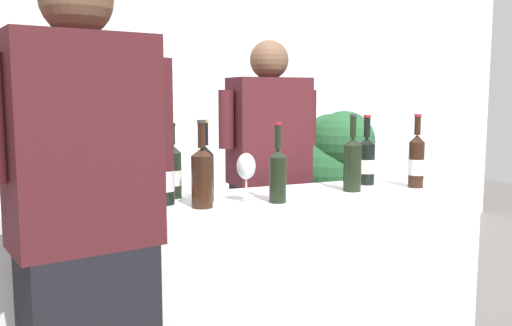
{
  "coord_description": "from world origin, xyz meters",
  "views": [
    {
      "loc": [
        -0.88,
        -2.13,
        1.35
      ],
      "look_at": [
        0.05,
        0.0,
        1.06
      ],
      "focal_mm": 38.87,
      "sensor_mm": 36.0,
      "label": 1
    }
  ],
  "objects": [
    {
      "name": "wall_back",
      "position": [
        0.0,
        2.6,
        1.4
      ],
      "size": [
        8.0,
        0.1,
        2.8
      ],
      "primitive_type": "cube",
      "color": "white",
      "rests_on": "ground_plane"
    },
    {
      "name": "counter",
      "position": [
        0.0,
        0.0,
        0.46
      ],
      "size": [
        2.14,
        0.5,
        0.91
      ],
      "primitive_type": "cube",
      "color": "white",
      "rests_on": "ground_plane"
    },
    {
      "name": "wine_bottle_0",
      "position": [
        -0.22,
        -0.1,
        1.04
      ],
      "size": [
        0.08,
        0.08,
        0.34
      ],
      "color": "black",
      "rests_on": "counter"
    },
    {
      "name": "wine_bottle_1",
      "position": [
        0.52,
        -0.02,
        1.04
      ],
      "size": [
        0.08,
        0.08,
        0.35
      ],
      "color": "black",
      "rests_on": "counter"
    },
    {
      "name": "wine_bottle_2",
      "position": [
        -0.28,
        0.14,
        1.03
      ],
      "size": [
        0.08,
        0.08,
        0.32
      ],
      "color": "black",
      "rests_on": "counter"
    },
    {
      "name": "wine_bottle_3",
      "position": [
        0.09,
        -0.13,
        1.03
      ],
      "size": [
        0.07,
        0.07,
        0.33
      ],
      "color": "black",
      "rests_on": "counter"
    },
    {
      "name": "wine_bottle_4",
      "position": [
        -0.34,
        0.02,
        1.04
      ],
      "size": [
        0.08,
        0.08,
        0.34
      ],
      "color": "black",
      "rests_on": "counter"
    },
    {
      "name": "wine_bottle_5",
      "position": [
        0.85,
        -0.05,
        1.04
      ],
      "size": [
        0.07,
        0.07,
        0.35
      ],
      "color": "black",
      "rests_on": "counter"
    },
    {
      "name": "wine_bottle_6",
      "position": [
        -0.18,
        0.01,
        1.04
      ],
      "size": [
        0.07,
        0.07,
        0.34
      ],
      "color": "black",
      "rests_on": "counter"
    },
    {
      "name": "wine_bottle_7",
      "position": [
        -0.46,
        0.01,
        1.04
      ],
      "size": [
        0.08,
        0.08,
        0.35
      ],
      "color": "black",
      "rests_on": "counter"
    },
    {
      "name": "wine_bottle_8",
      "position": [
        0.69,
        0.11,
        1.03
      ],
      "size": [
        0.08,
        0.08,
        0.34
      ],
      "color": "black",
      "rests_on": "counter"
    },
    {
      "name": "wine_glass",
      "position": [
        -0.03,
        -0.07,
        1.05
      ],
      "size": [
        0.08,
        0.08,
        0.2
      ],
      "color": "silver",
      "rests_on": "counter"
    },
    {
      "name": "ice_bucket",
      "position": [
        -0.68,
        0.01,
        1.04
      ],
      "size": [
        0.23,
        0.23,
        0.24
      ],
      "color": "silver",
      "rests_on": "counter"
    },
    {
      "name": "person_server",
      "position": [
        0.37,
        0.56,
        0.8
      ],
      "size": [
        0.57,
        0.25,
        1.64
      ],
      "color": "black",
      "rests_on": "ground_plane"
    },
    {
      "name": "person_guest",
      "position": [
        -0.71,
        -0.54,
        0.84
      ],
      "size": [
        0.54,
        0.31,
        1.7
      ],
      "color": "black",
      "rests_on": "ground_plane"
    },
    {
      "name": "potted_shrub",
      "position": [
        1.06,
        1.13,
        0.79
      ],
      "size": [
        0.61,
        0.63,
        1.24
      ],
      "color": "brown",
      "rests_on": "ground_plane"
    }
  ]
}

